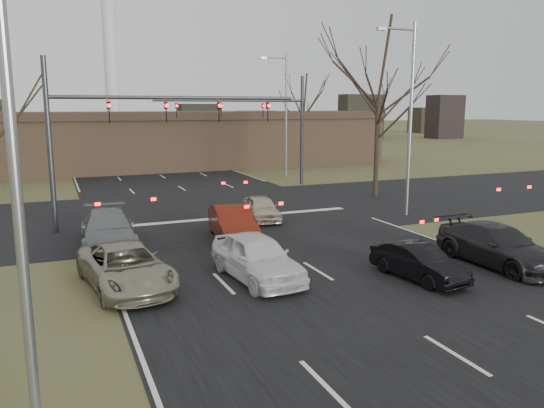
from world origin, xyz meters
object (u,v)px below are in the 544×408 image
Objects in this scene: building at (168,140)px; mast_arm_far at (267,117)px; streetlight_right_far at (284,109)px; car_charcoal_sedan at (498,246)px; streetlight_right_near at (408,110)px; car_black_hatch at (419,262)px; car_silver_suv at (126,267)px; car_silver_ahead at (261,208)px; car_grey_ahead at (108,229)px; car_white_sedan at (257,257)px; car_red_ahead at (233,223)px; mast_arm_near at (123,122)px; streetlight_left at (23,119)px.

mast_arm_far is (4.18, -15.00, 2.35)m from building.
streetlight_right_far is 1.97× the size of car_charcoal_sedan.
car_black_hatch is (-6.07, -9.05, -4.99)m from streetlight_right_near.
car_silver_suv is 0.99× the size of car_charcoal_sedan.
streetlight_right_far is 2.72× the size of car_silver_ahead.
building is 11.54× the size of car_silver_ahead.
streetlight_right_far is at bearing 50.92° from car_grey_ahead.
car_white_sedan is at bearing 149.77° from car_black_hatch.
streetlight_right_far is at bearing 70.12° from car_silver_ahead.
building reaches higher than car_charcoal_sedan.
car_charcoal_sedan is at bearing -35.93° from car_red_ahead.
building is 13.53m from streetlight_right_far.
car_silver_suv is 5.50m from car_grey_ahead.
mast_arm_near and mast_arm_far have the same top height.
building is at bearing 103.69° from streetlight_right_near.
car_red_ahead is at bearing 135.68° from car_charcoal_sedan.
streetlight_right_far reaches higher than building.
streetlight_right_far reaches higher than mast_arm_near.
car_black_hatch is (11.57, 4.95, -4.99)m from streetlight_left.
car_charcoal_sedan is (0.32, -21.82, -4.28)m from mast_arm_far.
car_silver_ahead is (-7.48, 1.89, -4.96)m from streetlight_right_near.
mast_arm_far is at bearing 74.42° from car_silver_ahead.
streetlight_right_far is at bearing 67.51° from car_red_ahead.
building is 4.24× the size of streetlight_right_near.
car_red_ahead is at bearing 34.51° from car_silver_suv.
car_white_sedan is at bearing -115.88° from streetlight_right_far.
car_charcoal_sedan reaches higher than car_silver_ahead.
car_charcoal_sedan is (4.50, -36.82, -1.93)m from building.
car_silver_ahead is (7.85, 2.52, -0.13)m from car_grey_ahead.
car_charcoal_sedan reaches higher than car_black_hatch.
car_silver_suv is (-15.32, -6.13, -4.89)m from streetlight_right_near.
car_charcoal_sedan is 0.97× the size of car_grey_ahead.
car_grey_ahead reaches higher than car_silver_ahead.
streetlight_left reaches higher than car_silver_suv.
car_charcoal_sedan is 10.75m from car_red_ahead.
car_grey_ahead reaches higher than car_charcoal_sedan.
streetlight_left is 9.55m from car_silver_suv.
streetlight_left is 1.99× the size of car_silver_suv.
car_white_sedan is (-4.29, -34.93, -1.89)m from building.
streetlight_left is 1.00× the size of streetlight_right_near.
streetlight_right_far is (18.14, 31.00, 0.00)m from streetlight_left.
car_red_ahead is (5.19, -0.80, -0.02)m from car_grey_ahead.
car_silver_suv is 11.22m from car_silver_ahead.
car_black_hatch is 0.69× the size of car_grey_ahead.
car_red_ahead is at bearing 74.75° from car_white_sedan.
mast_arm_far reaches higher than car_charcoal_sedan.
streetlight_left is 15.42m from car_red_ahead.
streetlight_left is at bearing -101.93° from mast_arm_near.
mast_arm_far is 2.48× the size of car_red_ahead.
mast_arm_near reaches higher than car_charcoal_sedan.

